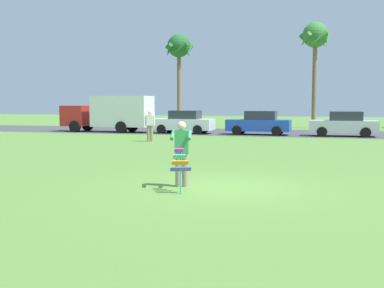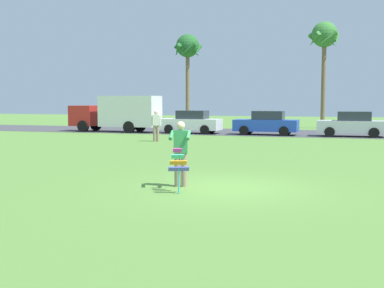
{
  "view_description": "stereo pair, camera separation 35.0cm",
  "coord_description": "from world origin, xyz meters",
  "views": [
    {
      "loc": [
        2.66,
        -12.5,
        2.27
      ],
      "look_at": [
        -1.11,
        0.79,
        1.05
      ],
      "focal_mm": 45.92,
      "sensor_mm": 36.0,
      "label": 1
    },
    {
      "loc": [
        2.99,
        -12.41,
        2.27
      ],
      "look_at": [
        -1.11,
        0.79,
        1.05
      ],
      "focal_mm": 45.92,
      "sensor_mm": 36.0,
      "label": 2
    }
  ],
  "objects": [
    {
      "name": "palm_tree_left_near",
      "position": [
        -10.81,
        30.67,
        6.92
      ],
      "size": [
        2.58,
        2.71,
        8.32
      ],
      "color": "brown",
      "rests_on": "ground"
    },
    {
      "name": "parked_car_blue",
      "position": [
        -1.94,
        20.2,
        0.77
      ],
      "size": [
        4.23,
        1.9,
        1.6
      ],
      "color": "#2347B7",
      "rests_on": "ground"
    },
    {
      "name": "parked_car_white",
      "position": [
        -7.22,
        20.2,
        0.77
      ],
      "size": [
        4.25,
        1.93,
        1.6
      ],
      "color": "white",
      "rests_on": "ground"
    },
    {
      "name": "road_strip",
      "position": [
        0.0,
        22.6,
        0.01
      ],
      "size": [
        120.0,
        8.0,
        0.01
      ],
      "primitive_type": "cube",
      "color": "#424247",
      "rests_on": "ground"
    },
    {
      "name": "person_kite_flyer",
      "position": [
        -1.1,
        -0.23,
        0.95
      ],
      "size": [
        0.65,
        0.73,
        1.73
      ],
      "color": "gray",
      "rests_on": "ground"
    },
    {
      "name": "person_walker_near",
      "position": [
        -7.04,
        13.13,
        0.93
      ],
      "size": [
        0.55,
        0.31,
        1.73
      ],
      "color": "gray",
      "rests_on": "ground"
    },
    {
      "name": "ground_plane",
      "position": [
        0.0,
        0.0,
        0.0
      ],
      "size": [
        120.0,
        120.0,
        0.0
      ],
      "primitive_type": "plane",
      "color": "#568438"
    },
    {
      "name": "kite_held",
      "position": [
        -0.9,
        -1.01,
        0.71
      ],
      "size": [
        0.58,
        0.72,
        1.08
      ],
      "color": "#D83399",
      "rests_on": "ground"
    },
    {
      "name": "parked_car_silver",
      "position": [
        3.46,
        20.2,
        0.77
      ],
      "size": [
        4.22,
        1.88,
        1.6
      ],
      "color": "silver",
      "rests_on": "ground"
    },
    {
      "name": "palm_tree_right_near",
      "position": [
        1.26,
        29.84,
        7.32
      ],
      "size": [
        2.58,
        2.71,
        8.75
      ],
      "color": "brown",
      "rests_on": "ground"
    },
    {
      "name": "parked_truck_red_cab",
      "position": [
        -12.64,
        20.21,
        1.41
      ],
      "size": [
        6.75,
        2.24,
        2.62
      ],
      "color": "#B2231E",
      "rests_on": "ground"
    }
  ]
}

